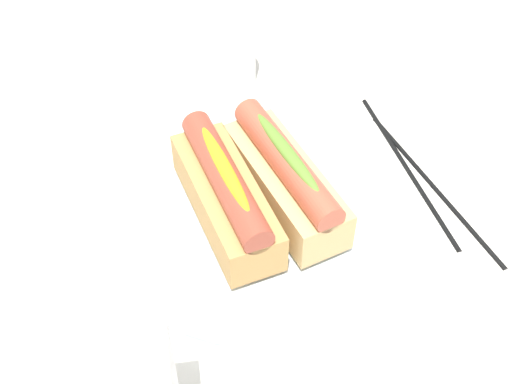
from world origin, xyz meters
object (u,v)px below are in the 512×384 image
serving_bowl (256,218)px  hotdog_front (285,178)px  hotdog_back (226,194)px  chopstick_far (433,184)px  water_glass (225,52)px  chopstick_near (407,167)px

serving_bowl → hotdog_front: size_ratio=1.77×
hotdog_front → hotdog_back: bearing=89.8°
serving_bowl → chopstick_far: serving_bowl is taller
water_glass → chopstick_far: (-0.23, -0.14, -0.04)m
hotdog_back → chopstick_far: hotdog_back is taller
hotdog_back → chopstick_far: size_ratio=0.69×
serving_bowl → hotdog_back: size_ratio=1.81×
serving_bowl → chopstick_near: size_ratio=1.25×
hotdog_front → water_glass: hotdog_front is taller
chopstick_near → chopstick_far: size_ratio=1.00×
chopstick_near → chopstick_far: (-0.03, -0.01, 0.00)m
hotdog_front → hotdog_back: (0.00, 0.05, 0.00)m
chopstick_near → serving_bowl: bearing=100.7°
hotdog_back → chopstick_far: (-0.01, -0.21, -0.06)m
hotdog_back → chopstick_far: 0.22m
serving_bowl → water_glass: (0.22, -0.04, 0.02)m
chopstick_near → chopstick_far: 0.03m
hotdog_front → chopstick_far: 0.16m
serving_bowl → chopstick_near: serving_bowl is taller
serving_bowl → hotdog_back: bearing=89.8°
hotdog_front → water_glass: bearing=-4.6°
hotdog_front → hotdog_back: size_ratio=1.02×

